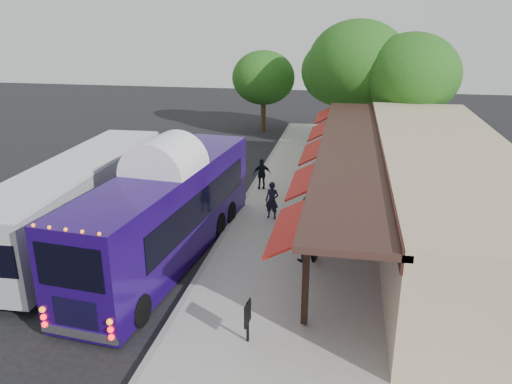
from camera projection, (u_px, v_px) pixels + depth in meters
The scene contains 15 objects.
ground at pixel (211, 255), 18.32m from camera, with size 90.00×90.00×0.00m, color black.
sidewalk at pixel (350, 222), 21.14m from camera, with size 10.00×40.00×0.15m, color #9E9B93.
curb at pixel (237, 214), 22.00m from camera, with size 0.20×40.00×0.16m, color gray.
station_shelter at pixel (439, 187), 19.97m from camera, with size 8.15×20.00×3.60m.
coach_bus at pixel (167, 208), 17.61m from camera, with size 3.42×11.28×3.55m.
city_bus at pixel (80, 197), 19.26m from camera, with size 2.86×11.61×3.10m.
ped_a at pixel (272, 200), 21.09m from camera, with size 0.58×0.38×1.59m, color black.
ped_b at pixel (304, 238), 17.34m from camera, with size 0.84×0.65×1.72m, color black.
ped_c at pixel (262, 174), 24.71m from camera, with size 0.91×0.38×1.55m, color black.
ped_d at pixel (313, 200), 20.66m from camera, with size 1.22×0.70×1.89m, color black.
sign_board at pixel (247, 315), 12.96m from camera, with size 0.10×0.53×1.16m.
tree_left at pixel (341, 71), 34.40m from camera, with size 5.56×5.56×7.12m.
tree_mid at pixel (358, 63), 32.02m from camera, with size 6.43×6.43×8.24m.
tree_right at pixel (411, 74), 30.25m from camera, with size 5.87×5.87×7.51m.
tree_far at pixel (263, 78), 37.26m from camera, with size 4.70×4.70×6.02m.
Camera 1 is at (4.65, -15.94, 8.25)m, focal length 35.00 mm.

